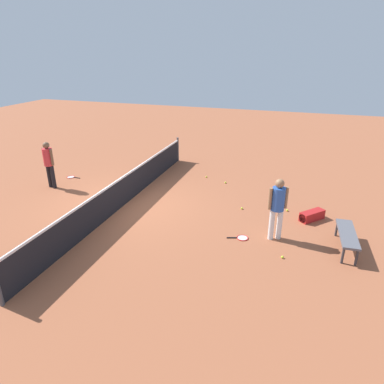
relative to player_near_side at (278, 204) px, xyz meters
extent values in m
plane|color=#9E5638|center=(0.66, 4.86, -1.01)|extent=(40.00, 40.00, 0.00)
cylinder|color=#4C4C51|center=(5.66, 4.86, -0.47)|extent=(0.09, 0.09, 1.07)
cube|color=black|center=(0.66, 4.86, -0.55)|extent=(10.00, 0.02, 0.91)
cube|color=white|center=(0.66, 4.86, -0.07)|extent=(10.00, 0.04, 0.06)
cylinder|color=white|center=(-0.05, 0.10, -0.58)|extent=(0.19, 0.19, 0.85)
cylinder|color=white|center=(0.05, -0.10, -0.58)|extent=(0.19, 0.19, 0.85)
cylinder|color=#2D59B2|center=(0.00, 0.00, 0.15)|extent=(0.46, 0.46, 0.62)
cylinder|color=#9E704C|center=(-0.10, 0.19, 0.17)|extent=(0.12, 0.12, 0.58)
cylinder|color=#9E704C|center=(0.10, -0.19, 0.17)|extent=(0.12, 0.12, 0.58)
sphere|color=#9E704C|center=(0.00, 0.00, 0.58)|extent=(0.31, 0.31, 0.23)
cylinder|color=black|center=(1.17, 7.99, -0.58)|extent=(0.17, 0.17, 0.85)
cylinder|color=black|center=(1.22, 8.20, -0.58)|extent=(0.17, 0.17, 0.85)
cylinder|color=red|center=(1.19, 8.10, 0.15)|extent=(0.41, 0.41, 0.62)
cylinder|color=brown|center=(1.14, 7.89, 0.17)|extent=(0.11, 0.11, 0.58)
cylinder|color=brown|center=(1.24, 8.30, 0.17)|extent=(0.11, 0.11, 0.58)
sphere|color=brown|center=(1.19, 8.10, 0.58)|extent=(0.28, 0.28, 0.23)
torus|color=red|center=(-0.26, 0.81, -1.00)|extent=(0.39, 0.39, 0.02)
cylinder|color=silver|center=(-0.26, 0.81, -1.00)|extent=(0.34, 0.34, 0.00)
cylinder|color=black|center=(-0.35, 1.08, -0.99)|extent=(0.12, 0.28, 0.03)
torus|color=red|center=(2.29, 8.14, -1.00)|extent=(0.32, 0.32, 0.02)
cylinder|color=silver|center=(2.29, 8.14, -1.00)|extent=(0.27, 0.27, 0.00)
cylinder|color=black|center=(2.29, 7.85, -0.99)|extent=(0.03, 0.28, 0.03)
sphere|color=#C6E033|center=(1.52, 1.16, -0.98)|extent=(0.07, 0.07, 0.07)
sphere|color=#C6E033|center=(1.82, -0.22, -0.98)|extent=(0.07, 0.07, 0.07)
sphere|color=#C6E033|center=(3.57, 2.17, -0.98)|extent=(0.07, 0.07, 0.07)
sphere|color=#C6E033|center=(3.94, 3.02, -0.98)|extent=(0.07, 0.07, 0.07)
sphere|color=#C6E033|center=(-0.90, -0.29, -0.98)|extent=(0.07, 0.07, 0.07)
cube|color=#595960|center=(0.01, -1.76, -0.56)|extent=(1.52, 0.47, 0.06)
cylinder|color=#333338|center=(-0.65, -1.94, -0.80)|extent=(0.06, 0.06, 0.42)
cylinder|color=#333338|center=(0.68, -1.88, -0.80)|extent=(0.06, 0.06, 0.42)
cylinder|color=#333338|center=(-0.67, -1.64, -0.80)|extent=(0.06, 0.06, 0.42)
cylinder|color=#333338|center=(0.67, -1.58, -0.80)|extent=(0.06, 0.06, 0.42)
cube|color=#B21E1E|center=(1.45, -0.95, -0.87)|extent=(0.78, 0.74, 0.28)
cylinder|color=black|center=(1.19, -0.71, -0.87)|extent=(0.25, 0.26, 0.27)
camera|label=1|loc=(-8.29, -0.41, 3.70)|focal=32.09mm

